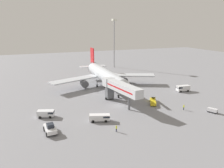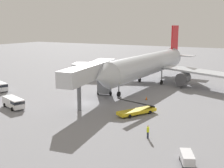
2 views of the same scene
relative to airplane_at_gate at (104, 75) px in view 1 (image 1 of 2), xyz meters
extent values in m
plane|color=gray|center=(-3.89, -23.09, -4.91)|extent=(300.00, 300.00, 0.00)
cylinder|color=silver|center=(-0.05, -1.50, 0.10)|extent=(6.36, 36.57, 5.18)
cone|color=silver|center=(-0.71, -21.86, 0.10)|extent=(5.22, 4.48, 5.08)
cone|color=silver|center=(0.65, 20.06, 0.49)|extent=(5.14, 6.87, 4.92)
cube|color=red|center=(0.59, 18.38, 5.28)|extent=(0.53, 5.28, 8.29)
cube|color=silver|center=(3.69, 17.80, 0.75)|extent=(6.34, 4.03, 0.24)
cube|color=silver|center=(-2.53, 18.00, 0.75)|extent=(6.34, 4.03, 0.24)
cube|color=silver|center=(12.09, 1.08, -1.07)|extent=(21.32, 13.31, 0.44)
cube|color=silver|center=(-11.99, 1.86, -1.07)|extent=(21.52, 12.18, 0.44)
cylinder|color=#4C4C51|center=(8.48, -0.08, -2.78)|extent=(2.96, 3.78, 2.84)
cylinder|color=#4C4C51|center=(-8.47, 0.46, -2.78)|extent=(2.96, 3.78, 2.84)
cylinder|color=gray|center=(-0.51, -15.70, -2.91)|extent=(0.28, 0.28, 2.91)
cylinder|color=black|center=(-0.51, -15.70, -4.36)|extent=(0.39, 1.11, 1.10)
cylinder|color=gray|center=(3.00, 0.59, -2.91)|extent=(0.28, 0.28, 2.91)
cylinder|color=black|center=(3.00, 0.59, -4.36)|extent=(0.39, 1.11, 1.10)
cylinder|color=gray|center=(-2.96, 0.78, -2.91)|extent=(0.28, 0.28, 2.91)
cylinder|color=black|center=(-2.96, 0.78, -4.36)|extent=(0.39, 1.11, 1.10)
cube|color=silver|center=(-2.65, -24.09, 1.15)|extent=(5.46, 17.11, 2.70)
cube|color=red|center=(-4.16, -24.32, 1.15)|extent=(2.14, 14.00, 0.44)
cube|color=silver|center=(-3.99, -15.17, 1.15)|extent=(3.83, 3.28, 2.84)
cube|color=#232833|center=(-4.18, -13.88, 1.40)|extent=(3.30, 0.73, 0.90)
cube|color=slate|center=(-3.90, -15.76, -2.36)|extent=(2.79, 2.16, 4.31)
cylinder|color=black|center=(-5.31, -15.97, -4.51)|extent=(0.42, 0.84, 0.80)
cylinder|color=black|center=(-2.49, -15.55, -4.51)|extent=(0.42, 0.84, 0.80)
cylinder|color=slate|center=(-2.16, -27.43, -2.56)|extent=(0.70, 0.70, 4.71)
cube|color=white|center=(-26.22, -34.11, -3.89)|extent=(2.68, 5.34, 0.95)
cube|color=#232833|center=(-26.20, -34.37, -2.96)|extent=(1.73, 1.92, 0.90)
cylinder|color=black|center=(-25.01, -35.70, -4.36)|extent=(0.49, 1.13, 1.10)
cylinder|color=black|center=(-27.17, -35.87, -4.36)|extent=(0.49, 1.13, 1.10)
cylinder|color=black|center=(-25.27, -32.34, -4.36)|extent=(0.49, 1.13, 1.10)
cylinder|color=black|center=(-27.43, -32.51, -4.36)|extent=(0.49, 1.13, 1.10)
cube|color=yellow|center=(7.71, -25.14, -4.34)|extent=(5.01, 6.92, 0.55)
cube|color=black|center=(7.71, -25.14, -2.84)|extent=(4.30, 6.55, 2.39)
cylinder|color=black|center=(7.46, -27.38, -4.61)|extent=(0.49, 0.63, 0.60)
cylinder|color=black|center=(5.92, -26.51, -4.61)|extent=(0.49, 0.63, 0.60)
cylinder|color=black|center=(9.50, -23.77, -4.61)|extent=(0.49, 0.63, 0.60)
cylinder|color=black|center=(7.96, -22.91, -4.61)|extent=(0.49, 0.63, 0.60)
cube|color=white|center=(-13.12, -32.08, -3.84)|extent=(5.76, 3.61, 1.57)
cube|color=#1E232D|center=(-11.38, -32.70, -3.49)|extent=(2.28, 2.39, 0.50)
cylinder|color=black|center=(-11.22, -31.80, -4.57)|extent=(0.75, 0.55, 0.68)
cylinder|color=black|center=(-11.84, -33.50, -4.57)|extent=(0.75, 0.55, 0.68)
cylinder|color=black|center=(-14.40, -30.66, -4.57)|extent=(0.75, 0.55, 0.68)
cylinder|color=black|center=(-15.01, -32.36, -4.57)|extent=(0.75, 0.55, 0.68)
cube|color=white|center=(25.83, -17.54, -3.61)|extent=(5.29, 2.35, 2.03)
cube|color=#1E232D|center=(24.08, -17.40, -3.16)|extent=(1.81, 2.08, 0.65)
cylinder|color=black|center=(24.16, -18.33, -4.57)|extent=(0.71, 0.40, 0.68)
cylinder|color=black|center=(24.32, -16.49, -4.57)|extent=(0.71, 0.40, 0.68)
cylinder|color=black|center=(27.34, -18.60, -4.57)|extent=(0.71, 0.40, 0.68)
cylinder|color=black|center=(27.49, -16.76, -4.57)|extent=(0.71, 0.40, 0.68)
cube|color=white|center=(-26.14, -23.89, -3.79)|extent=(4.92, 3.45, 1.66)
cube|color=#1E232D|center=(-24.70, -24.41, -3.43)|extent=(2.06, 2.43, 0.53)
cylinder|color=black|center=(-24.49, -23.45, -4.57)|extent=(0.76, 0.58, 0.68)
cylinder|color=black|center=(-25.16, -25.28, -4.57)|extent=(0.76, 0.58, 0.68)
cylinder|color=black|center=(-27.11, -22.50, -4.57)|extent=(0.76, 0.58, 0.68)
cylinder|color=black|center=(-27.78, -24.32, -4.57)|extent=(0.76, 0.58, 0.68)
cube|color=#38383D|center=(19.49, -38.68, -4.62)|extent=(2.24, 3.01, 0.22)
cube|color=silver|center=(19.49, -38.68, -4.06)|extent=(2.24, 3.01, 0.91)
cylinder|color=black|center=(18.58, -38.03, -4.73)|extent=(0.26, 0.38, 0.36)
cylinder|color=black|center=(19.59, -37.57, -4.73)|extent=(0.26, 0.38, 0.36)
cylinder|color=black|center=(19.38, -39.79, -4.73)|extent=(0.26, 0.38, 0.36)
cylinder|color=black|center=(20.39, -39.33, -4.73)|extent=(0.26, 0.38, 0.36)
cylinder|color=#1E2333|center=(13.11, -33.78, -4.49)|extent=(0.26, 0.26, 0.85)
cylinder|color=#D8EA19|center=(13.11, -33.78, -3.73)|extent=(0.35, 0.35, 0.67)
sphere|color=tan|center=(13.11, -33.78, -3.26)|extent=(0.23, 0.23, 0.23)
cylinder|color=#1E2333|center=(-11.41, -39.52, -4.50)|extent=(0.25, 0.25, 0.83)
cylinder|color=#D8EA19|center=(-11.41, -39.52, -3.76)|extent=(0.33, 0.33, 0.66)
sphere|color=tan|center=(-11.41, -39.52, -3.30)|extent=(0.22, 0.22, 0.22)
cube|color=black|center=(5.46, -15.38, -4.90)|extent=(0.44, 0.44, 0.03)
cone|color=orange|center=(5.46, -15.38, -4.56)|extent=(0.37, 0.37, 0.65)
cylinder|color=#93969B|center=(20.95, 40.39, 8.66)|extent=(0.56, 0.56, 27.15)
cube|color=silver|center=(20.95, 40.39, 22.74)|extent=(2.40, 2.40, 1.00)
camera|label=1|loc=(-31.12, -85.76, 20.09)|focal=36.60mm
camera|label=2|loc=(26.23, -67.50, 9.63)|focal=46.74mm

